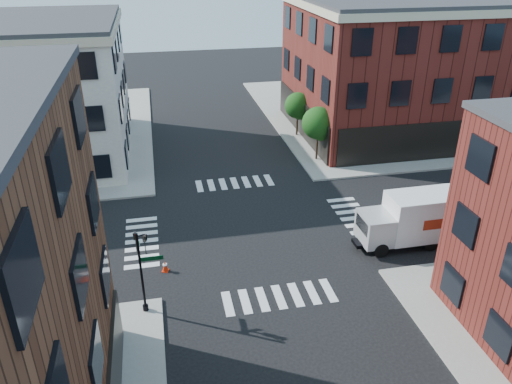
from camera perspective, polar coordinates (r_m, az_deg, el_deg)
The scene contains 8 objects.
ground at distance 32.18m, azimuth -0.39°, elevation -4.28°, with size 120.00×120.00×0.00m, color black.
sidewalk_ne at distance 57.26m, azimuth 16.50°, elevation 8.88°, with size 30.00×30.00×0.15m, color gray.
building_ne at distance 51.34m, azimuth 19.40°, elevation 13.38°, with size 25.00×16.00×12.00m, color #4F1913.
tree_near at distance 41.46m, azimuth 7.20°, elevation 7.63°, with size 2.69×2.69×4.49m.
tree_far at distance 46.98m, azimuth 4.87°, elevation 9.67°, with size 2.43×2.43×4.07m.
signal_pole at distance 24.59m, azimuth -12.90°, elevation -7.95°, with size 1.29×1.24×4.60m.
box_truck at distance 31.53m, azimuth 18.15°, elevation -2.87°, with size 7.28×2.34×3.27m.
traffic_cone at distance 28.65m, azimuth -10.35°, elevation -8.35°, with size 0.47×0.47×0.66m.
Camera 1 is at (-5.41, -27.05, 16.57)m, focal length 35.00 mm.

